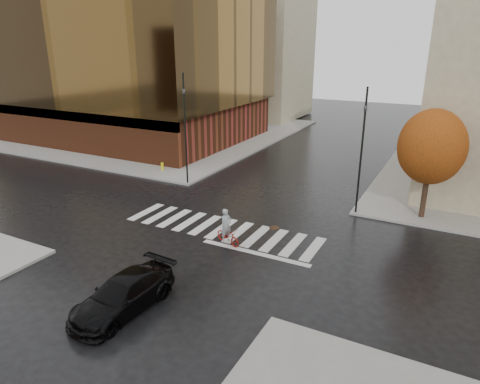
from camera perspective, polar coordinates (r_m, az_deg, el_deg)
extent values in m
plane|color=black|center=(24.30, -3.08, -5.33)|extent=(120.00, 120.00, 0.00)
cube|color=gray|center=(52.38, -11.25, 7.96)|extent=(30.00, 30.00, 0.15)
cube|color=silver|center=(24.69, -2.49, -4.89)|extent=(12.00, 3.00, 0.01)
cube|color=#5E2C16|center=(50.41, -14.45, 9.69)|extent=(26.00, 18.00, 4.00)
cube|color=beige|center=(44.13, -22.27, 9.52)|extent=(26.00, 0.40, 1.00)
cube|color=brown|center=(49.77, -15.26, 18.78)|extent=(27.00, 19.00, 12.00)
cube|color=gray|center=(62.25, 1.71, 19.42)|extent=(14.00, 12.00, 20.00)
cylinder|color=black|center=(27.71, 23.38, -0.34)|extent=(0.32, 0.32, 2.80)
ellipsoid|color=#A53F10|center=(26.95, 24.20, 5.52)|extent=(3.80, 3.80, 4.37)
imported|color=black|center=(18.02, -15.30, -13.05)|extent=(2.23, 4.90, 1.39)
imported|color=maroon|center=(22.75, -1.62, -5.86)|extent=(1.81, 1.17, 0.90)
imported|color=gray|center=(22.55, -1.86, -4.48)|extent=(0.65, 0.78, 1.82)
cylinder|color=black|center=(31.38, -7.30, 8.21)|extent=(0.12, 0.12, 7.98)
imported|color=black|center=(30.95, -7.53, 13.47)|extent=(0.24, 0.22, 1.00)
cylinder|color=black|center=(26.45, 15.88, 5.11)|extent=(0.12, 0.12, 7.62)
imported|color=black|center=(25.94, 16.44, 11.03)|extent=(0.21, 0.23, 0.95)
cylinder|color=yellow|center=(35.78, -10.32, 3.31)|extent=(0.22, 0.22, 0.55)
sphere|color=yellow|center=(35.70, -10.35, 3.74)|extent=(0.24, 0.24, 0.24)
cylinder|color=#452B18|center=(24.83, 4.58, -4.79)|extent=(0.64, 0.64, 0.01)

